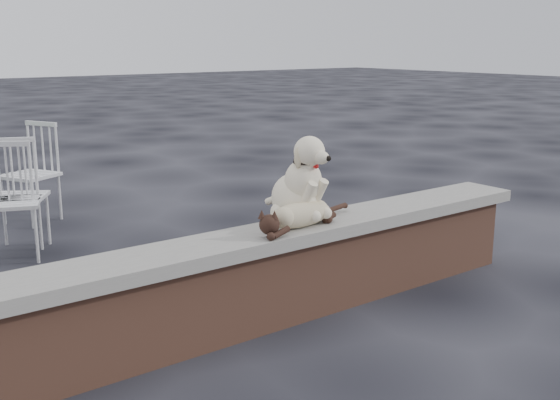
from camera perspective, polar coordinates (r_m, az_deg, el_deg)
ground at (r=3.79m, az=-13.08°, el=-13.48°), size 60.00×60.00×0.00m
brick_wall at (r=3.69m, az=-13.29°, el=-10.01°), size 6.00×0.30×0.50m
capstone at (r=3.58m, az=-13.54°, el=-5.74°), size 6.20×0.40×0.08m
dog at (r=4.21m, az=1.29°, el=1.96°), size 0.44×0.54×0.56m
cat at (r=4.09m, az=1.70°, el=-1.11°), size 1.06×0.43×0.18m
chair_b at (r=5.67m, az=-21.79°, el=-0.04°), size 0.73×0.73×0.94m
chair_d at (r=6.78m, az=-20.44°, el=2.13°), size 0.75×0.75×0.94m
chair_c at (r=5.84m, az=-21.38°, el=0.36°), size 0.77×0.77×0.94m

